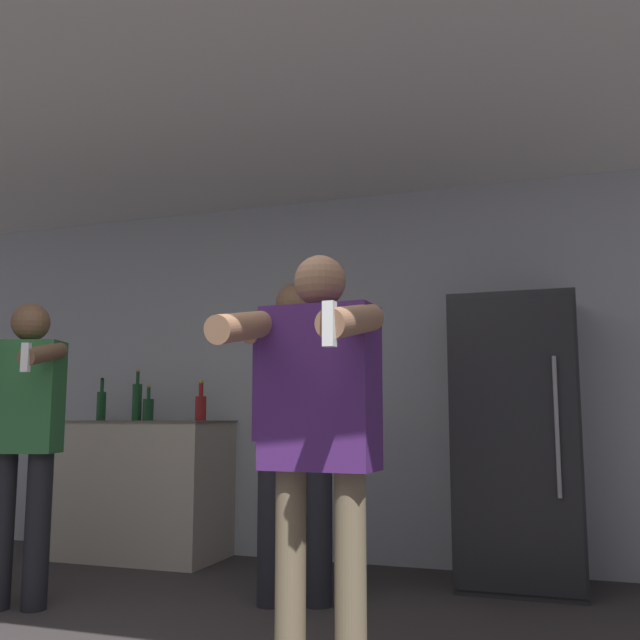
{
  "coord_description": "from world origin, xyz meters",
  "views": [
    {
      "loc": [
        1.44,
        -1.66,
        0.99
      ],
      "look_at": [
        0.6,
        0.81,
        1.34
      ],
      "focal_mm": 40.0,
      "sensor_mm": 36.0,
      "label": 1
    }
  ],
  "objects_px": {
    "refrigerator": "(518,439)",
    "bottle_tall_gin": "(101,404)",
    "bottle_green_wine": "(137,401)",
    "person_spectator_back": "(295,419)",
    "bottle_short_whiskey": "(148,408)",
    "person_man_side": "(24,428)",
    "bottle_red_label": "(201,406)",
    "person_woman_foreground": "(318,417)"
  },
  "relations": [
    {
      "from": "person_woman_foreground",
      "to": "bottle_tall_gin",
      "type": "bearing_deg",
      "value": 139.93
    },
    {
      "from": "bottle_tall_gin",
      "to": "person_spectator_back",
      "type": "relative_size",
      "value": 0.18
    },
    {
      "from": "refrigerator",
      "to": "bottle_short_whiskey",
      "type": "height_order",
      "value": "refrigerator"
    },
    {
      "from": "person_man_side",
      "to": "person_spectator_back",
      "type": "xyz_separation_m",
      "value": [
        1.33,
        0.54,
        0.04
      ]
    },
    {
      "from": "bottle_short_whiskey",
      "to": "bottle_red_label",
      "type": "height_order",
      "value": "bottle_red_label"
    },
    {
      "from": "bottle_short_whiskey",
      "to": "bottle_green_wine",
      "type": "height_order",
      "value": "bottle_green_wine"
    },
    {
      "from": "refrigerator",
      "to": "bottle_tall_gin",
      "type": "xyz_separation_m",
      "value": [
        -2.92,
        -0.02,
        0.22
      ]
    },
    {
      "from": "refrigerator",
      "to": "bottle_green_wine",
      "type": "relative_size",
      "value": 4.6
    },
    {
      "from": "bottle_tall_gin",
      "to": "bottle_red_label",
      "type": "relative_size",
      "value": 1.1
    },
    {
      "from": "bottle_tall_gin",
      "to": "person_woman_foreground",
      "type": "height_order",
      "value": "person_woman_foreground"
    },
    {
      "from": "bottle_tall_gin",
      "to": "bottle_red_label",
      "type": "height_order",
      "value": "bottle_tall_gin"
    },
    {
      "from": "person_woman_foreground",
      "to": "person_spectator_back",
      "type": "height_order",
      "value": "person_spectator_back"
    },
    {
      "from": "refrigerator",
      "to": "bottle_red_label",
      "type": "bearing_deg",
      "value": -179.34
    },
    {
      "from": "bottle_red_label",
      "to": "bottle_short_whiskey",
      "type": "bearing_deg",
      "value": 180.0
    },
    {
      "from": "bottle_green_wine",
      "to": "person_man_side",
      "type": "height_order",
      "value": "person_man_side"
    },
    {
      "from": "bottle_short_whiskey",
      "to": "person_woman_foreground",
      "type": "xyz_separation_m",
      "value": [
        1.96,
        -1.98,
        -0.06
      ]
    },
    {
      "from": "person_woman_foreground",
      "to": "person_man_side",
      "type": "height_order",
      "value": "person_man_side"
    },
    {
      "from": "bottle_tall_gin",
      "to": "person_spectator_back",
      "type": "bearing_deg",
      "value": -23.6
    },
    {
      "from": "bottle_tall_gin",
      "to": "refrigerator",
      "type": "bearing_deg",
      "value": 0.48
    },
    {
      "from": "bottle_red_label",
      "to": "person_man_side",
      "type": "height_order",
      "value": "person_man_side"
    },
    {
      "from": "person_woman_foreground",
      "to": "person_spectator_back",
      "type": "distance_m",
      "value": 1.3
    },
    {
      "from": "bottle_tall_gin",
      "to": "bottle_red_label",
      "type": "bearing_deg",
      "value": 0.0
    },
    {
      "from": "person_spectator_back",
      "to": "bottle_short_whiskey",
      "type": "bearing_deg",
      "value": 150.83
    },
    {
      "from": "bottle_green_wine",
      "to": "person_man_side",
      "type": "xyz_separation_m",
      "value": [
        0.18,
        -1.33,
        -0.17
      ]
    },
    {
      "from": "refrigerator",
      "to": "bottle_red_label",
      "type": "relative_size",
      "value": 6.0
    },
    {
      "from": "refrigerator",
      "to": "person_man_side",
      "type": "relative_size",
      "value": 1.07
    },
    {
      "from": "bottle_red_label",
      "to": "person_man_side",
      "type": "bearing_deg",
      "value": -103.83
    },
    {
      "from": "refrigerator",
      "to": "bottle_short_whiskey",
      "type": "distance_m",
      "value": 2.54
    },
    {
      "from": "person_man_side",
      "to": "bottle_green_wine",
      "type": "bearing_deg",
      "value": 97.83
    },
    {
      "from": "refrigerator",
      "to": "bottle_tall_gin",
      "type": "distance_m",
      "value": 2.93
    },
    {
      "from": "person_spectator_back",
      "to": "refrigerator",
      "type": "bearing_deg",
      "value": 36.38
    },
    {
      "from": "bottle_red_label",
      "to": "person_woman_foreground",
      "type": "bearing_deg",
      "value": -52.12
    },
    {
      "from": "bottle_tall_gin",
      "to": "bottle_short_whiskey",
      "type": "bearing_deg",
      "value": 0.0
    },
    {
      "from": "bottle_green_wine",
      "to": "person_man_side",
      "type": "distance_m",
      "value": 1.36
    },
    {
      "from": "refrigerator",
      "to": "person_man_side",
      "type": "xyz_separation_m",
      "value": [
        -2.44,
        -1.36,
        0.08
      ]
    },
    {
      "from": "person_man_side",
      "to": "person_spectator_back",
      "type": "distance_m",
      "value": 1.44
    },
    {
      "from": "bottle_green_wine",
      "to": "person_woman_foreground",
      "type": "height_order",
      "value": "person_woman_foreground"
    },
    {
      "from": "bottle_green_wine",
      "to": "person_spectator_back",
      "type": "bearing_deg",
      "value": -27.63
    },
    {
      "from": "bottle_short_whiskey",
      "to": "bottle_tall_gin",
      "type": "bearing_deg",
      "value": -180.0
    },
    {
      "from": "refrigerator",
      "to": "bottle_tall_gin",
      "type": "height_order",
      "value": "refrigerator"
    },
    {
      "from": "bottle_short_whiskey",
      "to": "bottle_red_label",
      "type": "relative_size",
      "value": 0.9
    },
    {
      "from": "person_man_side",
      "to": "bottle_tall_gin",
      "type": "bearing_deg",
      "value": 109.94
    }
  ]
}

